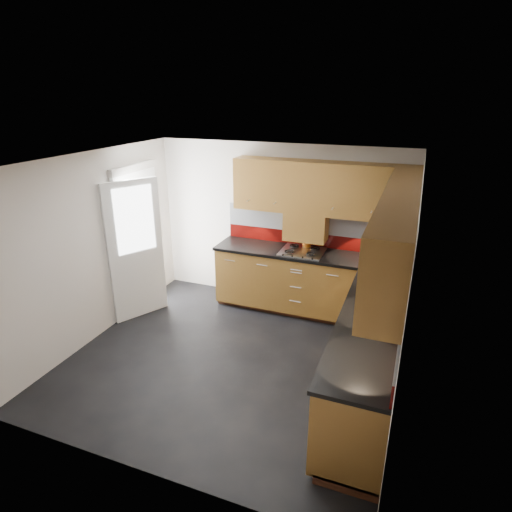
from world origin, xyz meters
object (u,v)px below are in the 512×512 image
at_px(gas_hob, 302,251).
at_px(utensil_pot, 307,241).
at_px(toaster, 379,252).
at_px(food_processor, 384,291).

height_order(gas_hob, utensil_pot, utensil_pot).
xyz_separation_m(gas_hob, toaster, (1.04, 0.13, 0.08)).
bearing_deg(gas_hob, toaster, 7.04).
height_order(utensil_pot, toaster, utensil_pot).
height_order(gas_hob, toaster, toaster).
bearing_deg(utensil_pot, food_processor, -49.32).
bearing_deg(gas_hob, food_processor, -44.17).
bearing_deg(food_processor, toaster, 97.70).
distance_m(gas_hob, food_processor, 1.70).
relative_size(toaster, food_processor, 1.01).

